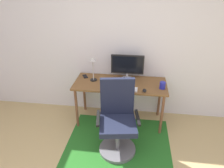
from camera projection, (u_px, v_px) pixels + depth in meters
wall_back at (116, 42)px, 3.45m from camera, size 6.00×0.10×2.60m
area_rug at (118, 145)px, 3.14m from camera, size 1.55×1.40×0.01m
desk at (120, 87)px, 3.39m from camera, size 1.49×0.63×0.74m
monitor at (127, 65)px, 3.39m from camera, size 0.53×0.18×0.42m
keyboard at (123, 89)px, 3.16m from camera, size 0.43×0.13×0.02m
computer_mouse at (145, 91)px, 3.10m from camera, size 0.06×0.10×0.03m
coffee_cup at (162, 85)px, 3.16m from camera, size 0.09×0.09×0.11m
cell_phone at (85, 76)px, 3.57m from camera, size 0.12×0.16×0.01m
desk_lamp at (93, 64)px, 3.32m from camera, size 0.11×0.11×0.40m
office_chair at (117, 123)px, 2.90m from camera, size 0.62×0.56×1.07m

